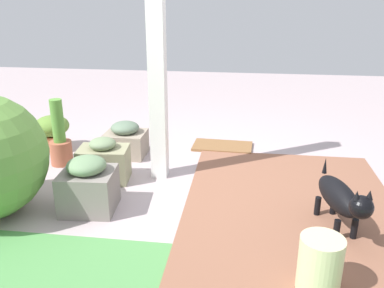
{
  "coord_description": "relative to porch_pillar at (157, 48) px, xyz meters",
  "views": [
    {
      "loc": [
        -0.56,
        3.49,
        1.71
      ],
      "look_at": [
        -0.09,
        -0.0,
        0.41
      ],
      "focal_mm": 38.17,
      "sensor_mm": 36.0,
      "label": 1
    }
  ],
  "objects": [
    {
      "name": "terracotta_pot_broad",
      "position": [
        1.39,
        -0.56,
        -1.02
      ],
      "size": [
        0.4,
        0.4,
        0.4
      ],
      "color": "#C66A42",
      "rests_on": "ground"
    },
    {
      "name": "brick_path",
      "position": [
        -1.24,
        0.5,
        -1.25
      ],
      "size": [
        1.8,
        2.4,
        0.02
      ],
      "primitive_type": "cube",
      "color": "brown",
      "rests_on": "ground"
    },
    {
      "name": "doormat",
      "position": [
        -0.57,
        -0.87,
        -1.24
      ],
      "size": [
        0.71,
        0.42,
        0.03
      ],
      "primitive_type": "cube",
      "rotation": [
        0.0,
        0.0,
        -0.05
      ],
      "color": "brown",
      "rests_on": "ground"
    },
    {
      "name": "ground_plane",
      "position": [
        -0.26,
        0.17,
        -1.26
      ],
      "size": [
        12.0,
        12.0,
        0.0
      ],
      "primitive_type": "plane",
      "color": "#B09EA1"
    },
    {
      "name": "stone_planter_mid",
      "position": [
        0.44,
        0.76,
        -1.04
      ],
      "size": [
        0.46,
        0.43,
        0.47
      ],
      "color": "gray",
      "rests_on": "ground"
    },
    {
      "name": "terracotta_pot_spiky",
      "position": [
        1.72,
        -0.16,
        -1.0
      ],
      "size": [
        0.2,
        0.2,
        0.54
      ],
      "color": "#B15D35",
      "rests_on": "ground"
    },
    {
      "name": "stone_planter_near",
      "position": [
        0.51,
        0.18,
        -1.07
      ],
      "size": [
        0.5,
        0.37,
        0.43
      ],
      "color": "gray",
      "rests_on": "ground"
    },
    {
      "name": "dog",
      "position": [
        -1.56,
        0.83,
        -0.97
      ],
      "size": [
        0.32,
        0.71,
        0.49
      ],
      "color": "black",
      "rests_on": "ground"
    },
    {
      "name": "terracotta_pot_tall",
      "position": [
        1.1,
        -0.14,
        -1.01
      ],
      "size": [
        0.23,
        0.23,
        0.71
      ],
      "color": "#A95941",
      "rests_on": "ground"
    },
    {
      "name": "stone_planter_nearest",
      "position": [
        0.49,
        -0.48,
        -1.08
      ],
      "size": [
        0.44,
        0.39,
        0.4
      ],
      "color": "gray",
      "rests_on": "ground"
    },
    {
      "name": "porch_pillar",
      "position": [
        0.0,
        0.0,
        0.0
      ],
      "size": [
        0.15,
        0.15,
        2.52
      ],
      "primitive_type": "cube",
      "color": "white",
      "rests_on": "ground"
    },
    {
      "name": "ceramic_urn",
      "position": [
        -1.31,
        1.54,
        -1.07
      ],
      "size": [
        0.26,
        0.26,
        0.37
      ],
      "primitive_type": "cylinder",
      "color": "beige",
      "rests_on": "ground"
    }
  ]
}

